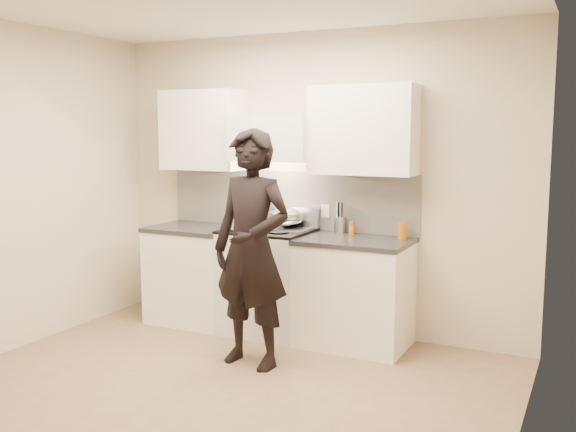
% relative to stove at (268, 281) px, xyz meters
% --- Properties ---
extents(ground_plane, '(4.00, 4.00, 0.00)m').
position_rel_stove_xyz_m(ground_plane, '(0.30, -1.42, -0.47)').
color(ground_plane, '#866A4F').
extents(room_shell, '(4.04, 3.54, 2.70)m').
position_rel_stove_xyz_m(room_shell, '(0.24, -1.05, 1.12)').
color(room_shell, '#BFB49F').
rests_on(room_shell, ground).
extents(stove, '(0.76, 0.65, 0.96)m').
position_rel_stove_xyz_m(stove, '(0.00, 0.00, 0.00)').
color(stove, silver).
rests_on(stove, ground).
extents(counter_right, '(0.92, 0.67, 0.92)m').
position_rel_stove_xyz_m(counter_right, '(0.83, 0.00, -0.01)').
color(counter_right, white).
rests_on(counter_right, ground).
extents(counter_left, '(0.82, 0.67, 0.92)m').
position_rel_stove_xyz_m(counter_left, '(-0.78, 0.00, -0.01)').
color(counter_left, white).
rests_on(counter_left, ground).
extents(wok, '(0.33, 0.41, 0.27)m').
position_rel_stove_xyz_m(wok, '(0.12, 0.12, 0.57)').
color(wok, silver).
rests_on(wok, stove).
extents(stock_pot, '(0.32, 0.29, 0.16)m').
position_rel_stove_xyz_m(stock_pot, '(-0.20, -0.14, 0.56)').
color(stock_pot, silver).
rests_on(stock_pot, stove).
extents(utensil_crock, '(0.10, 0.10, 0.27)m').
position_rel_stove_xyz_m(utensil_crock, '(0.59, 0.25, 0.53)').
color(utensil_crock, '#AFB1C7').
rests_on(utensil_crock, counter_right).
extents(spice_jar, '(0.05, 0.05, 0.11)m').
position_rel_stove_xyz_m(spice_jar, '(0.72, 0.22, 0.50)').
color(spice_jar, orange).
rests_on(spice_jar, counter_right).
extents(oil_glass, '(0.08, 0.08, 0.14)m').
position_rel_stove_xyz_m(oil_glass, '(1.19, 0.17, 0.52)').
color(oil_glass, '#A5560B').
rests_on(oil_glass, counter_right).
extents(person, '(0.72, 0.51, 1.84)m').
position_rel_stove_xyz_m(person, '(0.27, -0.78, 0.44)').
color(person, black).
rests_on(person, ground).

